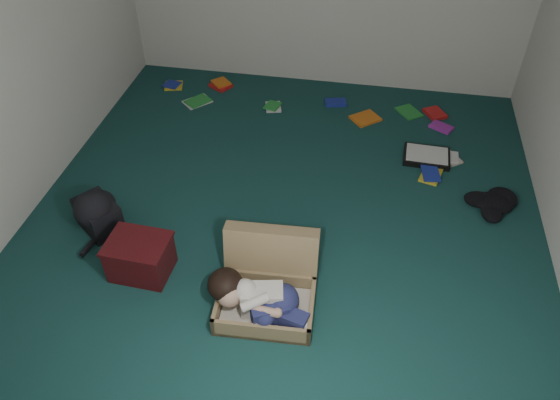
% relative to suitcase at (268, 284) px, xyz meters
% --- Properties ---
extents(floor, '(4.50, 4.50, 0.00)m').
position_rel_suitcase_xyz_m(floor, '(-0.03, 0.76, -0.14)').
color(floor, '#16403E').
rests_on(floor, ground).
extents(suitcase, '(0.67, 0.65, 0.47)m').
position_rel_suitcase_xyz_m(suitcase, '(0.00, 0.00, 0.00)').
color(suitcase, '#927950').
rests_on(suitcase, floor).
extents(person, '(0.69, 0.33, 0.29)m').
position_rel_suitcase_xyz_m(person, '(-0.04, -0.16, 0.04)').
color(person, silver).
rests_on(person, suitcase).
extents(maroon_bin, '(0.44, 0.35, 0.29)m').
position_rel_suitcase_xyz_m(maroon_bin, '(-0.92, 0.07, 0.01)').
color(maroon_bin, '#430D11').
rests_on(maroon_bin, floor).
extents(backpack, '(0.57, 0.55, 0.27)m').
position_rel_suitcase_xyz_m(backpack, '(-1.41, 0.44, -0.01)').
color(backpack, black).
rests_on(backpack, floor).
extents(clothing_pile, '(0.48, 0.44, 0.13)m').
position_rel_suitcase_xyz_m(clothing_pile, '(1.55, 1.20, -0.08)').
color(clothing_pile, black).
rests_on(clothing_pile, floor).
extents(paper_tray, '(0.41, 0.32, 0.06)m').
position_rel_suitcase_xyz_m(paper_tray, '(1.09, 1.79, -0.11)').
color(paper_tray, black).
rests_on(paper_tray, floor).
extents(book_scatter, '(3.03, 1.39, 0.02)m').
position_rel_suitcase_xyz_m(book_scatter, '(0.20, 2.33, -0.13)').
color(book_scatter, gold).
rests_on(book_scatter, floor).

